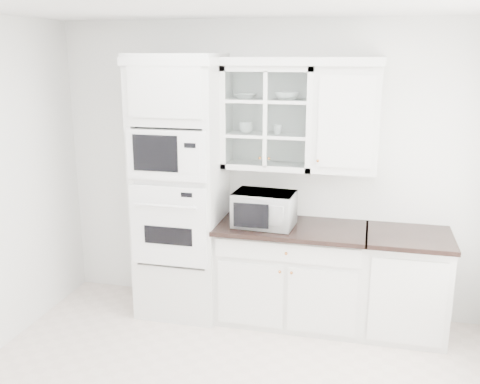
# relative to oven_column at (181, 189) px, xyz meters

# --- Properties ---
(room_shell) EXTENTS (4.00, 3.50, 2.70)m
(room_shell) POSITION_rel_oven_column_xyz_m (0.75, -0.99, 0.58)
(room_shell) COLOR white
(room_shell) RESTS_ON ground
(oven_column) EXTENTS (0.76, 0.68, 2.40)m
(oven_column) POSITION_rel_oven_column_xyz_m (0.00, 0.00, 0.00)
(oven_column) COLOR silver
(oven_column) RESTS_ON ground
(base_cabinet_run) EXTENTS (1.32, 0.67, 0.92)m
(base_cabinet_run) POSITION_rel_oven_column_xyz_m (1.03, 0.03, -0.74)
(base_cabinet_run) COLOR silver
(base_cabinet_run) RESTS_ON ground
(extra_base_cabinet) EXTENTS (0.72, 0.67, 0.92)m
(extra_base_cabinet) POSITION_rel_oven_column_xyz_m (2.03, 0.03, -0.74)
(extra_base_cabinet) COLOR silver
(extra_base_cabinet) RESTS_ON ground
(upper_cabinet_glass) EXTENTS (0.80, 0.33, 0.90)m
(upper_cabinet_glass) POSITION_rel_oven_column_xyz_m (0.78, 0.17, 0.65)
(upper_cabinet_glass) COLOR silver
(upper_cabinet_glass) RESTS_ON room_shell
(upper_cabinet_solid) EXTENTS (0.55, 0.33, 0.90)m
(upper_cabinet_solid) POSITION_rel_oven_column_xyz_m (1.46, 0.17, 0.65)
(upper_cabinet_solid) COLOR silver
(upper_cabinet_solid) RESTS_ON room_shell
(crown_molding) EXTENTS (2.14, 0.38, 0.07)m
(crown_molding) POSITION_rel_oven_column_xyz_m (0.68, 0.14, 1.14)
(crown_molding) COLOR white
(crown_molding) RESTS_ON room_shell
(countertop_microwave) EXTENTS (0.55, 0.47, 0.30)m
(countertop_microwave) POSITION_rel_oven_column_xyz_m (0.79, -0.02, -0.13)
(countertop_microwave) COLOR white
(countertop_microwave) RESTS_ON base_cabinet_run
(bowl_a) EXTENTS (0.22, 0.22, 0.05)m
(bowl_a) POSITION_rel_oven_column_xyz_m (0.57, 0.18, 0.83)
(bowl_a) COLOR white
(bowl_a) RESTS_ON upper_cabinet_glass
(bowl_b) EXTENTS (0.24, 0.24, 0.07)m
(bowl_b) POSITION_rel_oven_column_xyz_m (0.94, 0.16, 0.84)
(bowl_b) COLOR white
(bowl_b) RESTS_ON upper_cabinet_glass
(cup_a) EXTENTS (0.13, 0.13, 0.10)m
(cup_a) POSITION_rel_oven_column_xyz_m (0.58, 0.15, 0.56)
(cup_a) COLOR white
(cup_a) RESTS_ON upper_cabinet_glass
(cup_b) EXTENTS (0.10, 0.10, 0.08)m
(cup_b) POSITION_rel_oven_column_xyz_m (0.86, 0.15, 0.55)
(cup_b) COLOR white
(cup_b) RESTS_ON upper_cabinet_glass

